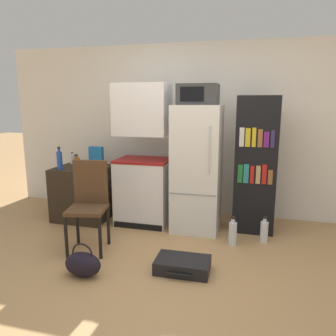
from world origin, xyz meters
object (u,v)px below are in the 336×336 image
(bottle_amber_beer, at_px, (77,164))
(bowl, at_px, (87,165))
(water_bottle_front, at_px, (264,231))
(side_table, at_px, (84,193))
(handbag, at_px, (83,264))
(bookshelf, at_px, (255,165))
(cereal_box, at_px, (96,158))
(refrigerator, at_px, (197,169))
(bottle_blue_soda, at_px, (60,160))
(kitchen_hutch, at_px, (143,160))
(chair, at_px, (89,198))
(bottle_clear_short, at_px, (72,159))
(water_bottle_middle, at_px, (233,233))
(microwave, at_px, (198,94))
(suitcase_large_flat, at_px, (183,265))

(bottle_amber_beer, relative_size, bowl, 1.33)
(water_bottle_front, bearing_deg, side_table, 175.32)
(handbag, xyz_separation_m, water_bottle_front, (1.69, 1.25, 0.01))
(bottle_amber_beer, xyz_separation_m, handbag, (0.74, -1.23, -0.71))
(handbag, relative_size, water_bottle_front, 1.12)
(bookshelf, xyz_separation_m, cereal_box, (-2.09, -0.18, 0.04))
(refrigerator, distance_m, handbag, 1.82)
(bottle_blue_soda, relative_size, bowl, 1.90)
(side_table, xyz_separation_m, kitchen_hutch, (0.88, 0.06, 0.50))
(bookshelf, relative_size, chair, 1.72)
(bookshelf, bearing_deg, chair, -150.72)
(side_table, height_order, bottle_clear_short, bottle_clear_short)
(water_bottle_front, bearing_deg, handbag, -143.52)
(water_bottle_middle, bearing_deg, microwave, 141.60)
(side_table, xyz_separation_m, microwave, (1.61, 0.02, 1.35))
(bowl, xyz_separation_m, handbag, (0.76, -1.54, -0.64))
(bottle_amber_beer, distance_m, cereal_box, 0.27)
(suitcase_large_flat, distance_m, handbag, 0.96)
(bookshelf, height_order, handbag, bookshelf)
(suitcase_large_flat, bearing_deg, bookshelf, 61.90)
(kitchen_hutch, relative_size, bowl, 11.52)
(kitchen_hutch, bearing_deg, refrigerator, -2.30)
(chair, height_order, suitcase_large_flat, chair)
(water_bottle_middle, bearing_deg, refrigerator, 141.47)
(side_table, distance_m, cereal_box, 0.57)
(cereal_box, relative_size, suitcase_large_flat, 0.56)
(bottle_blue_soda, distance_m, water_bottle_middle, 2.44)
(cereal_box, height_order, water_bottle_middle, cereal_box)
(handbag, distance_m, water_bottle_front, 2.10)
(water_bottle_middle, bearing_deg, chair, -163.01)
(microwave, xyz_separation_m, bottle_clear_short, (-1.87, 0.16, -0.91))
(bottle_blue_soda, bearing_deg, side_table, 46.01)
(suitcase_large_flat, xyz_separation_m, water_bottle_middle, (0.43, 0.75, 0.08))
(water_bottle_middle, bearing_deg, side_table, 170.03)
(kitchen_hutch, xyz_separation_m, bottle_amber_beer, (-0.84, -0.27, -0.03))
(chair, bearing_deg, bottle_amber_beer, 117.25)
(kitchen_hutch, height_order, bookshelf, kitchen_hutch)
(bowl, distance_m, handbag, 1.83)
(refrigerator, distance_m, bottle_clear_short, 1.87)
(bookshelf, bearing_deg, bottle_amber_beer, -170.91)
(bookshelf, distance_m, water_bottle_front, 0.81)
(bottle_blue_soda, bearing_deg, refrigerator, 7.57)
(cereal_box, height_order, chair, cereal_box)
(handbag, bearing_deg, microwave, 60.58)
(side_table, xyz_separation_m, chair, (0.55, -0.85, 0.22))
(side_table, bearing_deg, bottle_clear_short, 144.70)
(bookshelf, xyz_separation_m, bottle_amber_beer, (-2.28, -0.37, -0.02))
(bottle_amber_beer, height_order, chair, chair)
(chair, height_order, water_bottle_middle, chair)
(bottle_amber_beer, bearing_deg, water_bottle_middle, -4.29)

